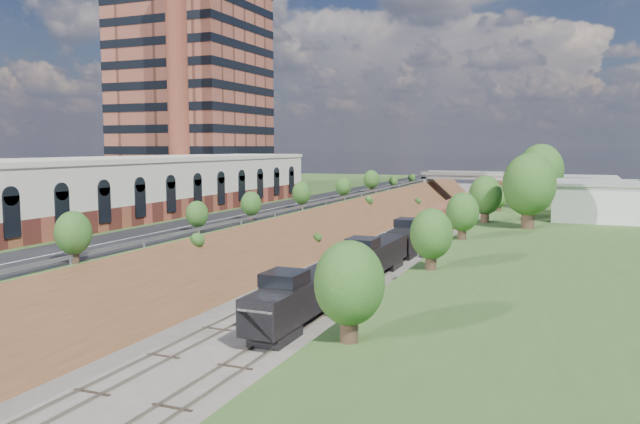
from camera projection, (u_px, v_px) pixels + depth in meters
ground at (137, 396)px, 33.26m from camera, size 400.00×400.00×0.00m
platform_left at (211, 213)px, 100.63m from camera, size 44.00×180.00×5.00m
embankment_left at (338, 236)px, 92.64m from camera, size 10.00×180.00×10.00m
embankment_right at (490, 245)px, 84.37m from camera, size 10.00×180.00×10.00m
rail_left_track at (393, 239)px, 89.47m from camera, size 1.58×180.00×0.18m
rail_right_track at (429, 241)px, 87.52m from camera, size 1.58×180.00×0.18m
road at (310, 201)px, 93.79m from camera, size 8.00×180.00×0.10m
guardrail at (335, 199)px, 92.02m from camera, size 0.10×171.00×0.70m
commercial_building at (149, 185)px, 77.87m from camera, size 14.30×62.30×7.00m
highrise_tower at (191, 37)px, 112.62m from camera, size 22.00×22.00×53.90m
smokestack at (177, 70)px, 95.71m from camera, size 3.20×3.20×40.00m
overpass at (476, 182)px, 145.08m from camera, size 24.50×8.30×7.40m
white_building_near at (595, 201)px, 71.58m from camera, size 9.00×12.00×4.00m
white_building_far at (587, 190)px, 92.04m from camera, size 8.00×10.00×3.60m
tree_right_large at (529, 185)px, 62.72m from camera, size 5.25×5.25×7.61m
tree_left_crest at (172, 217)px, 55.36m from camera, size 2.45×2.45×3.55m
freight_train at (456, 210)px, 107.02m from camera, size 2.73×140.22×4.55m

